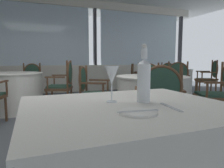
% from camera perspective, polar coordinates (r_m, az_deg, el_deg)
% --- Properties ---
extents(ground_plane, '(14.13, 14.13, 0.00)m').
position_cam_1_polar(ground_plane, '(2.90, -14.80, -13.93)').
color(ground_plane, '#4C5156').
extents(window_wall_far, '(10.87, 0.14, 2.91)m').
position_cam_1_polar(window_wall_far, '(6.65, -19.06, 7.47)').
color(window_wall_far, silver).
rests_on(window_wall_far, ground_plane).
extents(side_plate, '(0.17, 0.17, 0.01)m').
position_cam_1_polar(side_plate, '(0.97, 7.15, -7.71)').
color(side_plate, white).
rests_on(side_plate, foreground_table).
extents(butter_knife, '(0.19, 0.05, 0.00)m').
position_cam_1_polar(butter_knife, '(0.97, 7.16, -7.41)').
color(butter_knife, silver).
rests_on(butter_knife, foreground_table).
extents(dinner_fork, '(0.04, 0.21, 0.00)m').
position_cam_1_polar(dinner_fork, '(1.12, 15.77, -6.10)').
color(dinner_fork, silver).
rests_on(dinner_fork, foreground_table).
extents(water_bottle, '(0.08, 0.08, 0.34)m').
position_cam_1_polar(water_bottle, '(1.22, 8.69, 1.38)').
color(water_bottle, white).
rests_on(water_bottle, foreground_table).
extents(wine_glass, '(0.09, 0.09, 0.21)m').
position_cam_1_polar(wine_glass, '(1.20, -0.09, 2.22)').
color(wine_glass, white).
rests_on(wine_glass, foreground_table).
extents(background_table_0, '(1.12, 1.12, 0.76)m').
position_cam_1_polar(background_table_0, '(3.35, 10.90, -4.33)').
color(background_table_0, silver).
rests_on(background_table_0, ground_plane).
extents(dining_chair_0_0, '(0.65, 0.62, 0.96)m').
position_cam_1_polar(dining_chair_0_0, '(2.34, 12.79, -4.61)').
color(dining_chair_0_0, brown).
rests_on(dining_chair_0_0, ground_plane).
extents(dining_chair_0_1, '(0.62, 0.65, 0.98)m').
position_cam_1_polar(dining_chair_0_1, '(3.53, 27.21, -1.19)').
color(dining_chair_0_1, brown).
rests_on(dining_chair_0_1, ground_plane).
extents(dining_chair_0_2, '(0.65, 0.62, 0.96)m').
position_cam_1_polar(dining_chair_0_2, '(4.30, 9.98, 0.41)').
color(dining_chair_0_2, brown).
rests_on(dining_chair_0_2, ground_plane).
extents(dining_chair_0_3, '(0.62, 0.65, 0.92)m').
position_cam_1_polar(dining_chair_0_3, '(3.39, -5.90, -1.49)').
color(dining_chair_0_3, brown).
rests_on(dining_chair_0_3, ground_plane).
extents(background_table_1, '(1.08, 1.08, 0.76)m').
position_cam_1_polar(background_table_1, '(5.95, 16.01, 0.23)').
color(background_table_1, silver).
rests_on(background_table_1, ground_plane).
extents(dining_chair_1_0, '(0.65, 0.63, 0.94)m').
position_cam_1_polar(dining_chair_1_0, '(6.89, 15.14, 2.44)').
color(dining_chair_1_0, brown).
rests_on(dining_chair_1_0, ground_plane).
extents(dining_chair_1_1, '(0.63, 0.65, 0.91)m').
position_cam_1_polar(dining_chair_1_1, '(5.90, 6.72, 1.86)').
color(dining_chair_1_1, brown).
rests_on(dining_chair_1_1, ground_plane).
extents(dining_chair_1_2, '(0.65, 0.63, 0.98)m').
position_cam_1_polar(dining_chair_1_2, '(4.97, 17.35, 1.08)').
color(dining_chair_1_2, brown).
rests_on(dining_chair_1_2, ground_plane).
extents(dining_chair_1_3, '(0.63, 0.65, 1.01)m').
position_cam_1_polar(dining_chair_1_3, '(6.12, 25.16, 2.02)').
color(dining_chair_1_3, brown).
rests_on(dining_chair_1_3, ground_plane).
extents(background_table_2, '(1.16, 1.16, 0.76)m').
position_cam_1_polar(background_table_2, '(4.56, -25.54, -1.98)').
color(background_table_2, silver).
rests_on(background_table_2, ground_plane).
extents(dining_chair_2_0, '(0.63, 0.59, 0.94)m').
position_cam_1_polar(dining_chair_2_0, '(5.47, -21.37, 1.34)').
color(dining_chair_2_0, brown).
rests_on(dining_chair_2_0, ground_plane).
extents(dining_chair_2_3, '(0.59, 0.63, 1.00)m').
position_cam_1_polar(dining_chair_2_3, '(4.23, -13.04, 0.64)').
color(dining_chair_2_3, brown).
rests_on(dining_chair_2_3, ground_plane).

